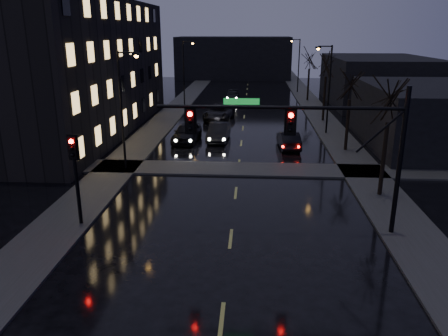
% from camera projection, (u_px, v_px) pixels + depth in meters
% --- Properties ---
extents(sidewalk_left, '(3.00, 140.00, 0.12)m').
position_uv_depth(sidewalk_left, '(164.00, 120.00, 46.50)').
color(sidewalk_left, '#2D2D2B').
rests_on(sidewalk_left, ground).
extents(sidewalk_right, '(3.00, 140.00, 0.12)m').
position_uv_depth(sidewalk_right, '(325.00, 123.00, 45.45)').
color(sidewalk_right, '#2D2D2B').
rests_on(sidewalk_right, ground).
extents(sidewalk_cross, '(40.00, 3.00, 0.12)m').
position_uv_depth(sidewalk_cross, '(238.00, 169.00, 30.28)').
color(sidewalk_cross, '#2D2D2B').
rests_on(sidewalk_cross, ground).
extents(apartment_block, '(12.00, 30.00, 12.00)m').
position_uv_depth(apartment_block, '(65.00, 67.00, 40.45)').
color(apartment_block, black).
rests_on(apartment_block, ground).
extents(commercial_right_near, '(10.00, 14.00, 5.00)m').
position_uv_depth(commercial_right_near, '(431.00, 117.00, 35.72)').
color(commercial_right_near, black).
rests_on(commercial_right_near, ground).
extents(commercial_right_far, '(12.00, 18.00, 6.00)m').
position_uv_depth(commercial_right_far, '(377.00, 81.00, 56.40)').
color(commercial_right_far, black).
rests_on(commercial_right_far, ground).
extents(far_block, '(22.00, 10.00, 8.00)m').
position_uv_depth(far_block, '(233.00, 58.00, 85.87)').
color(far_block, black).
rests_on(far_block, ground).
extents(signal_mast, '(11.11, 0.41, 7.00)m').
position_uv_depth(signal_mast, '(318.00, 133.00, 19.55)').
color(signal_mast, black).
rests_on(signal_mast, ground).
extents(signal_pole_left, '(0.35, 0.41, 4.53)m').
position_uv_depth(signal_pole_left, '(75.00, 168.00, 20.81)').
color(signal_pole_left, black).
rests_on(signal_pole_left, ground).
extents(tree_near, '(3.52, 3.52, 8.08)m').
position_uv_depth(tree_near, '(392.00, 89.00, 23.62)').
color(tree_near, black).
rests_on(tree_near, ground).
extents(tree_mid_a, '(3.30, 3.30, 7.58)m').
position_uv_depth(tree_mid_a, '(352.00, 77.00, 33.25)').
color(tree_mid_a, black).
rests_on(tree_mid_a, ground).
extents(tree_mid_b, '(3.74, 3.74, 8.59)m').
position_uv_depth(tree_mid_b, '(327.00, 57.00, 44.43)').
color(tree_mid_b, black).
rests_on(tree_mid_b, ground).
extents(tree_far, '(3.43, 3.43, 7.88)m').
position_uv_depth(tree_far, '(310.00, 55.00, 57.91)').
color(tree_far, black).
rests_on(tree_far, ground).
extents(streetlight_l_near, '(1.53, 0.28, 8.00)m').
position_uv_depth(streetlight_l_near, '(124.00, 101.00, 28.85)').
color(streetlight_l_near, black).
rests_on(streetlight_l_near, ground).
extents(streetlight_l_far, '(1.53, 0.28, 8.00)m').
position_uv_depth(streetlight_l_far, '(185.00, 68.00, 54.53)').
color(streetlight_l_far, black).
rests_on(streetlight_l_far, ground).
extents(streetlight_r_mid, '(1.53, 0.28, 8.00)m').
position_uv_depth(streetlight_r_mid, '(327.00, 82.00, 39.33)').
color(streetlight_r_mid, black).
rests_on(streetlight_r_mid, ground).
extents(streetlight_r_far, '(1.53, 0.28, 8.00)m').
position_uv_depth(streetlight_r_far, '(297.00, 61.00, 65.96)').
color(streetlight_r_far, black).
rests_on(streetlight_r_far, ground).
extents(oncoming_car_a, '(2.41, 5.01, 1.65)m').
position_uv_depth(oncoming_car_a, '(187.00, 132.00, 37.65)').
color(oncoming_car_a, black).
rests_on(oncoming_car_a, ground).
extents(oncoming_car_b, '(1.89, 4.73, 1.53)m').
position_uv_depth(oncoming_car_b, '(219.00, 132.00, 38.10)').
color(oncoming_car_b, black).
rests_on(oncoming_car_b, ground).
extents(oncoming_car_c, '(3.37, 6.10, 1.62)m').
position_uv_depth(oncoming_car_c, '(219.00, 112.00, 47.05)').
color(oncoming_car_c, black).
rests_on(oncoming_car_c, ground).
extents(oncoming_car_d, '(1.89, 4.43, 1.27)m').
position_uv_depth(oncoming_car_d, '(232.00, 96.00, 59.93)').
color(oncoming_car_d, black).
rests_on(oncoming_car_d, ground).
extents(lead_car, '(1.82, 4.38, 1.41)m').
position_uv_depth(lead_car, '(289.00, 140.00, 35.63)').
color(lead_car, black).
rests_on(lead_car, ground).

